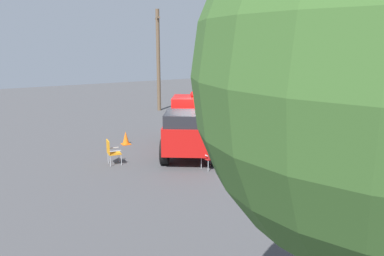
{
  "coord_description": "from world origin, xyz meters",
  "views": [
    {
      "loc": [
        8.32,
        13.47,
        4.82
      ],
      "look_at": [
        0.38,
        -0.33,
        1.1
      ],
      "focal_mm": 34.62,
      "sensor_mm": 36.0,
      "label": 1
    }
  ],
  "objects_px": {
    "spectator_seated": "(283,146)",
    "lawn_chair_near_truck": "(286,149)",
    "traffic_cone": "(126,138)",
    "vintage_fire_truck": "(192,125)",
    "lawn_chair_by_car": "(111,150)",
    "classic_hot_rod": "(359,174)",
    "utility_pole": "(158,59)",
    "lawn_chair_spare": "(211,155)"
  },
  "relations": [
    {
      "from": "vintage_fire_truck",
      "to": "lawn_chair_near_truck",
      "type": "height_order",
      "value": "vintage_fire_truck"
    },
    {
      "from": "vintage_fire_truck",
      "to": "traffic_cone",
      "type": "distance_m",
      "value": 3.47
    },
    {
      "from": "classic_hot_rod",
      "to": "utility_pole",
      "type": "xyz_separation_m",
      "value": [
        -1.02,
        -17.08,
        2.9
      ]
    },
    {
      "from": "lawn_chair_near_truck",
      "to": "spectator_seated",
      "type": "bearing_deg",
      "value": -59.48
    },
    {
      "from": "classic_hot_rod",
      "to": "traffic_cone",
      "type": "distance_m",
      "value": 10.47
    },
    {
      "from": "classic_hot_rod",
      "to": "lawn_chair_spare",
      "type": "xyz_separation_m",
      "value": [
        2.68,
        -4.45,
        -0.16
      ]
    },
    {
      "from": "traffic_cone",
      "to": "lawn_chair_spare",
      "type": "bearing_deg",
      "value": 107.23
    },
    {
      "from": "lawn_chair_by_car",
      "to": "lawn_chair_near_truck",
      "type": "bearing_deg",
      "value": 151.17
    },
    {
      "from": "spectator_seated",
      "to": "lawn_chair_spare",
      "type": "bearing_deg",
      "value": -14.1
    },
    {
      "from": "vintage_fire_truck",
      "to": "lawn_chair_by_car",
      "type": "bearing_deg",
      "value": 1.56
    },
    {
      "from": "classic_hot_rod",
      "to": "lawn_chair_by_car",
      "type": "height_order",
      "value": "classic_hot_rod"
    },
    {
      "from": "vintage_fire_truck",
      "to": "utility_pole",
      "type": "relative_size",
      "value": 0.88
    },
    {
      "from": "spectator_seated",
      "to": "lawn_chair_near_truck",
      "type": "bearing_deg",
      "value": 120.52
    },
    {
      "from": "vintage_fire_truck",
      "to": "lawn_chair_near_truck",
      "type": "distance_m",
      "value": 4.26
    },
    {
      "from": "classic_hot_rod",
      "to": "utility_pole",
      "type": "relative_size",
      "value": 0.64
    },
    {
      "from": "vintage_fire_truck",
      "to": "traffic_cone",
      "type": "relative_size",
      "value": 9.72
    },
    {
      "from": "vintage_fire_truck",
      "to": "classic_hot_rod",
      "type": "distance_m",
      "value": 7.37
    },
    {
      "from": "vintage_fire_truck",
      "to": "lawn_chair_by_car",
      "type": "xyz_separation_m",
      "value": [
        3.8,
        0.1,
        -0.61
      ]
    },
    {
      "from": "lawn_chair_by_car",
      "to": "lawn_chair_spare",
      "type": "height_order",
      "value": "same"
    },
    {
      "from": "lawn_chair_near_truck",
      "to": "lawn_chair_by_car",
      "type": "relative_size",
      "value": 1.0
    },
    {
      "from": "lawn_chair_near_truck",
      "to": "utility_pole",
      "type": "height_order",
      "value": "utility_pole"
    },
    {
      "from": "lawn_chair_near_truck",
      "to": "lawn_chair_by_car",
      "type": "height_order",
      "value": "same"
    },
    {
      "from": "vintage_fire_truck",
      "to": "lawn_chair_by_car",
      "type": "relative_size",
      "value": 6.05
    },
    {
      "from": "lawn_chair_near_truck",
      "to": "utility_pole",
      "type": "distance_m",
      "value": 13.85
    },
    {
      "from": "classic_hot_rod",
      "to": "lawn_chair_by_car",
      "type": "relative_size",
      "value": 4.37
    },
    {
      "from": "lawn_chair_by_car",
      "to": "utility_pole",
      "type": "height_order",
      "value": "utility_pole"
    },
    {
      "from": "lawn_chair_spare",
      "to": "spectator_seated",
      "type": "distance_m",
      "value": 3.06
    },
    {
      "from": "classic_hot_rod",
      "to": "utility_pole",
      "type": "distance_m",
      "value": 17.36
    },
    {
      "from": "spectator_seated",
      "to": "traffic_cone",
      "type": "relative_size",
      "value": 2.03
    },
    {
      "from": "classic_hot_rod",
      "to": "lawn_chair_by_car",
      "type": "xyz_separation_m",
      "value": [
        5.8,
        -6.98,
        -0.16
      ]
    },
    {
      "from": "spectator_seated",
      "to": "utility_pole",
      "type": "relative_size",
      "value": 0.18
    },
    {
      "from": "utility_pole",
      "to": "traffic_cone",
      "type": "height_order",
      "value": "utility_pole"
    },
    {
      "from": "traffic_cone",
      "to": "vintage_fire_truck",
      "type": "bearing_deg",
      "value": 132.4
    },
    {
      "from": "lawn_chair_by_car",
      "to": "lawn_chair_spare",
      "type": "bearing_deg",
      "value": 140.98
    },
    {
      "from": "lawn_chair_by_car",
      "to": "traffic_cone",
      "type": "xyz_separation_m",
      "value": [
        -1.53,
        -2.58,
        -0.28
      ]
    },
    {
      "from": "lawn_chair_spare",
      "to": "spectator_seated",
      "type": "height_order",
      "value": "spectator_seated"
    },
    {
      "from": "lawn_chair_near_truck",
      "to": "traffic_cone",
      "type": "relative_size",
      "value": 1.61
    },
    {
      "from": "classic_hot_rod",
      "to": "lawn_chair_spare",
      "type": "height_order",
      "value": "classic_hot_rod"
    },
    {
      "from": "classic_hot_rod",
      "to": "lawn_chair_by_car",
      "type": "bearing_deg",
      "value": -50.28
    },
    {
      "from": "vintage_fire_truck",
      "to": "classic_hot_rod",
      "type": "bearing_deg",
      "value": 105.77
    },
    {
      "from": "lawn_chair_near_truck",
      "to": "traffic_cone",
      "type": "xyz_separation_m",
      "value": [
        4.62,
        -5.97,
        -0.28
      ]
    },
    {
      "from": "lawn_chair_spare",
      "to": "traffic_cone",
      "type": "bearing_deg",
      "value": -72.77
    }
  ]
}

